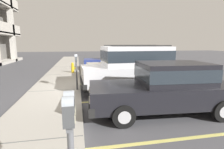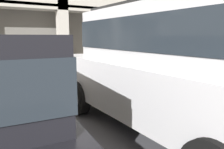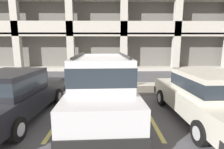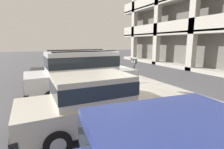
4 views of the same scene
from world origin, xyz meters
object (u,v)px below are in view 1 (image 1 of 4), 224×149
object	(u,v)px
red_sedan	(167,86)
dark_hatchback	(124,64)
blue_coupe	(113,60)
parking_meter_far	(70,129)
silver_suv	(135,66)
fire_hydrant	(73,68)
parking_meter_near	(76,64)

from	to	relation	value
red_sedan	dark_hatchback	bearing A→B (deg)	1.19
dark_hatchback	blue_coupe	world-z (taller)	same
red_sedan	parking_meter_far	distance (m)	4.05
red_sedan	silver_suv	bearing A→B (deg)	5.59
red_sedan	parking_meter_far	size ratio (longest dim) A/B	3.08
fire_hydrant	silver_suv	bearing A→B (deg)	-148.80
silver_suv	blue_coupe	size ratio (longest dim) A/B	1.06
silver_suv	blue_coupe	distance (m)	6.15
dark_hatchback	parking_meter_far	distance (m)	9.34
fire_hydrant	red_sedan	bearing A→B (deg)	-158.34
silver_suv	fire_hydrant	world-z (taller)	silver_suv
silver_suv	red_sedan	bearing A→B (deg)	179.49
dark_hatchback	parking_meter_far	world-z (taller)	parking_meter_far
blue_coupe	parking_meter_near	world-z (taller)	parking_meter_near
parking_meter_near	fire_hydrant	size ratio (longest dim) A/B	2.17
parking_meter_far	fire_hydrant	world-z (taller)	parking_meter_far
red_sedan	fire_hydrant	distance (m)	8.08
parking_meter_far	fire_hydrant	distance (m)	10.52
blue_coupe	red_sedan	bearing A→B (deg)	-177.60
blue_coupe	parking_meter_near	xyz separation A→B (m)	(-6.05, 2.86, 0.43)
dark_hatchback	blue_coupe	distance (m)	3.01
red_sedan	dark_hatchback	distance (m)	5.87
dark_hatchback	red_sedan	bearing A→B (deg)	175.42
dark_hatchback	blue_coupe	size ratio (longest dim) A/B	0.99
parking_meter_far	parking_meter_near	bearing A→B (deg)	-0.32
silver_suv	parking_meter_near	xyz separation A→B (m)	(0.09, 2.59, 0.16)
red_sedan	fire_hydrant	size ratio (longest dim) A/B	6.55
silver_suv	fire_hydrant	size ratio (longest dim) A/B	6.93
red_sedan	parking_meter_near	world-z (taller)	parking_meter_near
parking_meter_near	red_sedan	bearing A→B (deg)	-136.48
silver_suv	parking_meter_far	distance (m)	6.29
dark_hatchback	silver_suv	bearing A→B (deg)	171.60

